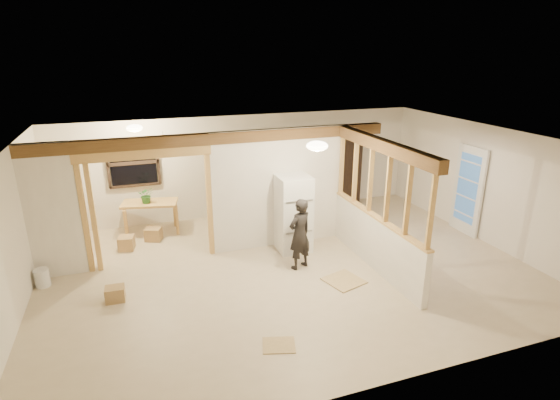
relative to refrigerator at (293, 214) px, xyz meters
name	(u,v)px	position (x,y,z in m)	size (l,w,h in m)	color
floor	(289,269)	(-0.40, -0.82, -0.80)	(9.00, 6.50, 0.01)	beige
ceiling	(290,140)	(-0.40, -0.82, 1.70)	(9.00, 6.50, 0.01)	white
wall_back	(244,166)	(-0.40, 2.43, 0.45)	(9.00, 0.01, 2.50)	white
wall_front	(386,299)	(-0.40, -4.07, 0.45)	(9.00, 0.01, 2.50)	white
wall_left	(8,242)	(-4.90, -0.82, 0.45)	(0.01, 6.50, 2.50)	white
wall_right	(486,184)	(4.10, -0.82, 0.45)	(0.01, 6.50, 2.50)	white
partition_left_stub	(53,212)	(-4.45, 0.38, 0.45)	(0.90, 0.12, 2.50)	silver
partition_center	(278,188)	(-0.20, 0.38, 0.45)	(2.80, 0.12, 2.50)	silver
doorway_frame	(149,209)	(-2.80, 0.38, 0.30)	(2.46, 0.14, 2.20)	tan
header_beam_back	(219,138)	(-1.40, 0.38, 1.58)	(7.00, 0.18, 0.22)	brown
header_beam_right	(382,145)	(1.20, -1.22, 1.58)	(0.18, 3.30, 0.22)	brown
pony_wall	(375,242)	(1.20, -1.22, -0.30)	(0.12, 3.20, 1.00)	silver
stud_partition	(379,184)	(1.20, -1.22, 0.86)	(0.14, 3.20, 1.32)	tan
window_back	(133,163)	(-3.00, 2.35, 0.75)	(1.12, 0.10, 1.10)	black
french_door	(468,190)	(4.02, -0.42, 0.20)	(0.12, 0.86, 2.00)	white
ceiling_dome_main	(317,146)	(-0.10, -1.32, 1.68)	(0.36, 0.36, 0.16)	#FFEABF
ceiling_dome_util	(134,128)	(-2.90, 1.48, 1.68)	(0.32, 0.32, 0.14)	#FFEABF
hanging_bulb	(164,148)	(-2.40, 0.78, 1.38)	(0.07, 0.07, 0.07)	#FFD88C
refrigerator	(293,214)	(0.00, 0.00, 0.00)	(0.66, 0.64, 1.59)	white
woman	(300,234)	(-0.18, -0.81, -0.10)	(0.51, 0.33, 1.40)	black
work_table	(151,218)	(-2.75, 1.84, -0.42)	(1.20, 0.60, 0.76)	tan
potted_plant	(146,195)	(-2.80, 1.80, 0.14)	(0.33, 0.29, 0.37)	#205B21
shop_vac	(66,233)	(-4.49, 1.60, -0.46)	(0.52, 0.52, 0.68)	#B01711
bookshelf	(343,171)	(2.24, 2.20, 0.14)	(0.93, 0.31, 1.87)	black
bucket	(42,278)	(-4.74, 0.03, -0.64)	(0.26, 0.26, 0.32)	white
box_util_a	(153,234)	(-2.75, 1.43, -0.65)	(0.33, 0.29, 0.29)	#A88451
box_util_b	(126,243)	(-3.31, 1.13, -0.65)	(0.31, 0.31, 0.29)	#A88451
box_front	(115,294)	(-3.52, -0.90, -0.67)	(0.31, 0.25, 0.25)	#A88451
floor_panel_near	(344,281)	(0.39, -1.57, -0.79)	(0.61, 0.61, 0.02)	tan
floor_panel_far	(279,345)	(-1.32, -2.91, -0.79)	(0.46, 0.37, 0.01)	tan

